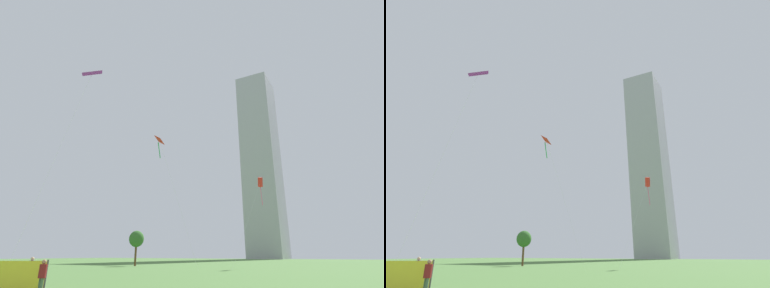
# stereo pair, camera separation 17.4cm
# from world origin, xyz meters

# --- Properties ---
(person_standing_0) EXTENTS (0.34, 0.34, 1.55)m
(person_standing_0) POSITION_xyz_m (-3.75, 1.86, 0.90)
(person_standing_0) COLOR #3F593F
(person_standing_0) RESTS_ON ground
(person_standing_2) EXTENTS (0.36, 0.36, 1.64)m
(person_standing_2) POSITION_xyz_m (-8.88, 4.67, 0.94)
(person_standing_2) COLOR maroon
(person_standing_2) RESTS_ON ground
(kite_flying_0) EXTENTS (1.59, 11.52, 14.06)m
(kite_flying_0) POSITION_xyz_m (-4.73, 40.55, 13.04)
(kite_flying_0) COLOR silver
(kite_flying_0) RESTS_ON ground
(kite_flying_1) EXTENTS (1.71, 5.52, 17.14)m
(kite_flying_1) POSITION_xyz_m (-8.87, 7.19, 16.55)
(kite_flying_1) COLOR silver
(kite_flying_1) RESTS_ON ground
(kite_flying_2) EXTENTS (3.28, 5.63, 15.38)m
(kite_flying_2) POSITION_xyz_m (-10.57, 19.88, 14.55)
(kite_flying_2) COLOR silver
(kite_flying_2) RESTS_ON ground
(park_tree_0) EXTENTS (2.55, 2.55, 5.71)m
(park_tree_0) POSITION_xyz_m (-25.49, 34.46, 4.29)
(park_tree_0) COLOR brown
(park_tree_0) RESTS_ON ground
(distant_highrise_0) EXTENTS (16.27, 19.23, 90.83)m
(distant_highrise_0) POSITION_xyz_m (-31.39, 134.51, 45.41)
(distant_highrise_0) COLOR #A8A8AD
(distant_highrise_0) RESTS_ON ground
(event_banner) EXTENTS (2.16, 1.73, 1.53)m
(event_banner) POSITION_xyz_m (-5.31, 1.62, 0.81)
(event_banner) COLOR #4C4C4C
(event_banner) RESTS_ON ground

